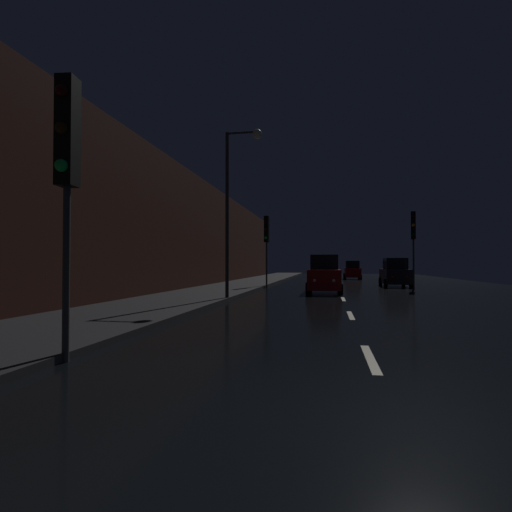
{
  "coord_description": "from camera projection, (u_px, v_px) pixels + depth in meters",
  "views": [
    {
      "loc": [
        -0.74,
        -4.3,
        1.67
      ],
      "look_at": [
        -4.27,
        15.35,
        2.08
      ],
      "focal_mm": 27.89,
      "sensor_mm": 36.0,
      "label": 1
    }
  ],
  "objects": [
    {
      "name": "car_parked_right_far",
      "position": [
        395.0,
        273.0,
        29.79
      ],
      "size": [
        1.95,
        4.23,
        2.13
      ],
      "rotation": [
        0.0,
        0.0,
        1.57
      ],
      "color": "black",
      "rests_on": "ground"
    },
    {
      "name": "traffic_light_far_right",
      "position": [
        413.0,
        232.0,
        27.1
      ],
      "size": [
        0.36,
        0.48,
        5.27
      ],
      "rotation": [
        0.0,
        0.0,
        -1.74
      ],
      "color": "#38383A",
      "rests_on": "ground"
    },
    {
      "name": "traffic_light_far_left",
      "position": [
        266.0,
        235.0,
        28.62
      ],
      "size": [
        0.35,
        0.48,
        5.15
      ],
      "rotation": [
        0.0,
        0.0,
        -1.72
      ],
      "color": "#38383A",
      "rests_on": "ground"
    },
    {
      "name": "car_approaching_headlights",
      "position": [
        324.0,
        275.0,
        23.51
      ],
      "size": [
        2.04,
        4.41,
        2.22
      ],
      "rotation": [
        0.0,
        0.0,
        -1.57
      ],
      "color": "maroon",
      "rests_on": "ground"
    },
    {
      "name": "building_facade_left",
      "position": [
        187.0,
        231.0,
        26.57
      ],
      "size": [
        0.8,
        63.0,
        7.81
      ],
      "primitive_type": "cube",
      "color": "#472319",
      "rests_on": "ground"
    },
    {
      "name": "traffic_light_near_left",
      "position": [
        67.0,
        154.0,
        6.83
      ],
      "size": [
        0.34,
        0.47,
        4.91
      ],
      "rotation": [
        0.0,
        0.0,
        -1.46
      ],
      "color": "#38383A",
      "rests_on": "ground"
    },
    {
      "name": "sidewalk_left",
      "position": [
        237.0,
        286.0,
        29.48
      ],
      "size": [
        4.4,
        84.0,
        0.15
      ],
      "primitive_type": "cube",
      "color": "#28282B",
      "rests_on": "ground"
    },
    {
      "name": "ground",
      "position": [
        338.0,
        288.0,
        28.18
      ],
      "size": [
        27.1,
        84.0,
        0.02
      ],
      "primitive_type": "cube",
      "color": "black"
    },
    {
      "name": "car_distant_taillights",
      "position": [
        352.0,
        271.0,
        44.63
      ],
      "size": [
        1.88,
        4.07,
        2.05
      ],
      "rotation": [
        0.0,
        0.0,
        1.57
      ],
      "color": "maroon",
      "rests_on": "ground"
    },
    {
      "name": "lane_centerline",
      "position": [
        351.0,
        315.0,
        12.94
      ],
      "size": [
        0.16,
        14.27,
        0.01
      ],
      "color": "beige",
      "rests_on": "ground"
    },
    {
      "name": "streetlamp_overhead",
      "position": [
        236.0,
        189.0,
        18.13
      ],
      "size": [
        1.7,
        0.44,
        7.8
      ],
      "color": "#2D2D30",
      "rests_on": "ground"
    }
  ]
}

